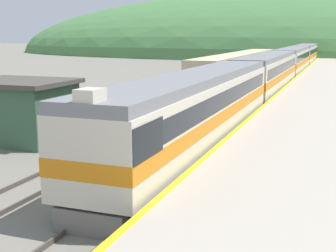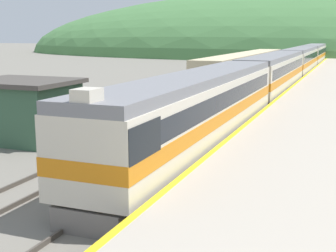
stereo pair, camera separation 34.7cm
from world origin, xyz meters
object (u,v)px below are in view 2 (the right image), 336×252
at_px(carriage_third, 300,61).
at_px(carriage_second, 274,74).
at_px(carriage_fourth, 314,54).
at_px(siding_train, 246,70).
at_px(express_train_lead_car, 199,110).

bearing_deg(carriage_third, carriage_second, -90.00).
relative_size(carriage_second, carriage_fourth, 1.00).
bearing_deg(siding_train, carriage_third, 74.83).
bearing_deg(siding_train, express_train_lead_car, -82.01).
height_order(carriage_fourth, siding_train, carriage_fourth).
xyz_separation_m(carriage_second, siding_train, (-4.16, 6.93, -0.22)).
bearing_deg(express_train_lead_car, carriage_third, 90.00).
height_order(express_train_lead_car, carriage_second, express_train_lead_car).
bearing_deg(express_train_lead_car, siding_train, 97.99).
xyz_separation_m(express_train_lead_car, carriage_third, (0.00, 44.95, -0.01)).
bearing_deg(carriage_fourth, siding_train, -96.31).
distance_m(carriage_second, carriage_fourth, 44.54).
distance_m(carriage_second, carriage_third, 22.27).
relative_size(carriage_third, carriage_fourth, 1.00).
bearing_deg(express_train_lead_car, carriage_fourth, 90.00).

